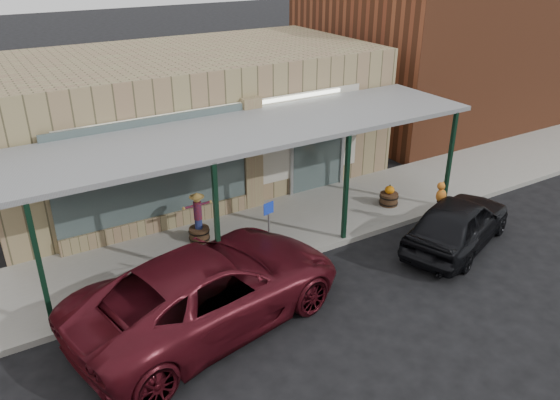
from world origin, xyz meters
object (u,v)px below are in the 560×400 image
car_maroon (210,288)px  barrel_pumpkin (389,197)px  handicap_sign (269,222)px  parked_sedan (458,222)px  barrel_scarecrow (199,224)px

car_maroon → barrel_pumpkin: bearing=-84.1°
handicap_sign → parked_sedan: 4.94m
barrel_scarecrow → parked_sedan: bearing=-45.0°
barrel_scarecrow → handicap_sign: 2.05m
barrel_scarecrow → handicap_sign: bearing=-67.4°
car_maroon → parked_sedan: bearing=-105.2°
handicap_sign → car_maroon: size_ratio=0.25×
barrel_pumpkin → car_maroon: bearing=-162.5°
barrel_pumpkin → car_maroon: (-6.74, -2.12, 0.44)m
handicap_sign → parked_sedan: bearing=-33.7°
parked_sedan → barrel_pumpkin: bearing=-19.0°
barrel_pumpkin → car_maroon: 7.08m
handicap_sign → parked_sedan: size_ratio=0.34×
barrel_pumpkin → parked_sedan: (0.05, -2.55, 0.31)m
barrel_scarecrow → parked_sedan: size_ratio=0.31×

